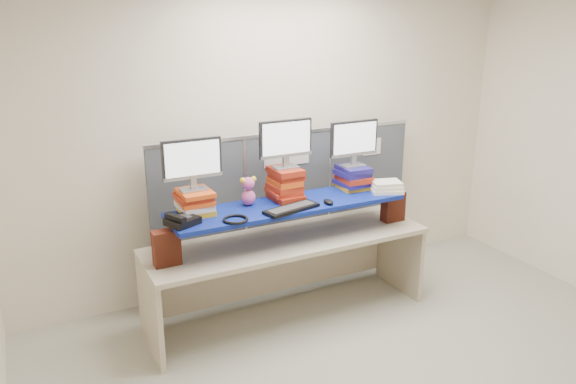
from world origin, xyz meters
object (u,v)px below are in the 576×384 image
keyboard (291,209)px  desk_phone (182,220)px  monitor_left (192,161)px  desk (288,255)px  blue_board (288,206)px  monitor_center (286,141)px  monitor_right (354,141)px

keyboard → desk_phone: (-0.87, 0.07, 0.02)m
monitor_left → keyboard: monitor_left is taller
desk → monitor_left: 1.17m
monitor_left → desk_phone: 0.46m
desk → blue_board: size_ratio=1.22×
monitor_left → monitor_center: bearing=-0.0°
desk → keyboard: 0.50m
desk → monitor_right: monitor_right is taller
monitor_center → keyboard: size_ratio=0.94×
monitor_left → keyboard: (0.71, -0.27, -0.41)m
desk → desk_phone: desk_phone is taller
desk → desk_phone: (-0.92, -0.09, 0.49)m
desk → blue_board: 0.44m
blue_board → desk_phone: (-0.92, -0.09, 0.05)m
monitor_right → keyboard: bearing=-159.9°
desk → keyboard: size_ratio=4.89×
monitor_left → desk: bearing=-8.9°
desk → keyboard: bearing=-107.4°
desk → blue_board: bearing=0.0°
desk → desk_phone: bearing=-175.4°
blue_board → desk: bearing=0.0°
keyboard → desk_phone: size_ratio=1.80×
blue_board → keyboard: bearing=-107.4°
blue_board → monitor_center: monitor_center is taller
desk → monitor_center: (0.04, 0.12, 0.96)m
monitor_right → keyboard: 0.91m
blue_board → keyboard: size_ratio=3.99×
keyboard → desk: bearing=59.4°
monitor_right → desk_phone: 1.69m
monitor_center → desk_phone: monitor_center is taller
keyboard → desk_phone: desk_phone is taller
desk → monitor_left: size_ratio=5.23×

